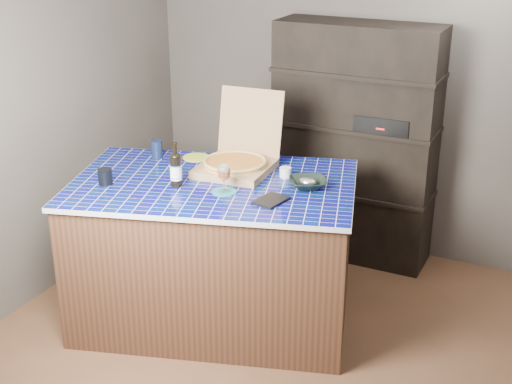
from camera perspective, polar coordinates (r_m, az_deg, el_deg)
The scene contains 14 objects.
room at distance 3.94m, azimuth 0.97°, elevation 2.43°, with size 3.50×3.50×3.50m.
shelving_unit at distance 5.40m, azimuth 7.91°, elevation 3.84°, with size 1.20×0.41×1.80m.
kitchen_island at distance 4.65m, azimuth -3.32°, elevation -4.73°, with size 2.01×1.58×0.96m.
pizza_box at distance 4.61m, azimuth -1.55°, elevation 2.51°, with size 0.48×0.57×0.48m.
mead_bottle at distance 4.37m, azimuth -6.43°, elevation 1.82°, with size 0.08×0.08×0.28m.
teal_trivet at distance 4.28m, azimuth -2.55°, elevation 0.01°, with size 0.15×0.15×0.01m, color #177077.
wine_glass at distance 4.24m, azimuth -2.58°, elevation 1.55°, with size 0.08×0.08×0.18m.
tumbler at distance 4.49m, azimuth -11.98°, elevation 1.21°, with size 0.09×0.09×0.10m, color black.
dvd_case at distance 4.15m, azimuth 1.20°, elevation -0.68°, with size 0.14×0.20×0.02m, color black.
bowl at distance 4.36m, azimuth 4.16°, elevation 0.71°, with size 0.23×0.23×0.06m, color black.
foil_contents at distance 4.35m, azimuth 4.16°, elevation 0.85°, with size 0.11×0.09×0.05m, color silver.
white_jar at distance 4.52m, azimuth 2.37°, elevation 1.59°, with size 0.07×0.07×0.06m, color silver.
navy_cup at distance 4.90m, azimuth -7.94°, elevation 3.41°, with size 0.08×0.08×0.12m, color black.
green_trivet at distance 4.89m, azimuth -4.79°, elevation 2.78°, with size 0.18×0.18×0.01m, color #B2CA2B.
Camera 1 is at (1.57, -3.36, 2.57)m, focal length 50.00 mm.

